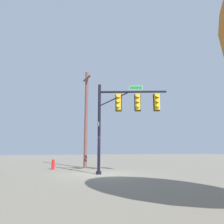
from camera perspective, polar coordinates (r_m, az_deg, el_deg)
ground_plane at (r=14.62m, az=-3.59°, el=-16.33°), size 120.00×120.00×0.00m
signal_pole_assembly at (r=14.73m, az=3.84°, el=0.79°), size 4.59×2.19×6.14m
utility_pole at (r=20.01m, az=-6.94°, el=-1.35°), size 0.38×1.80×8.99m
fire_hydrant at (r=18.66m, az=-15.51°, el=-13.37°), size 0.33×0.24×0.83m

